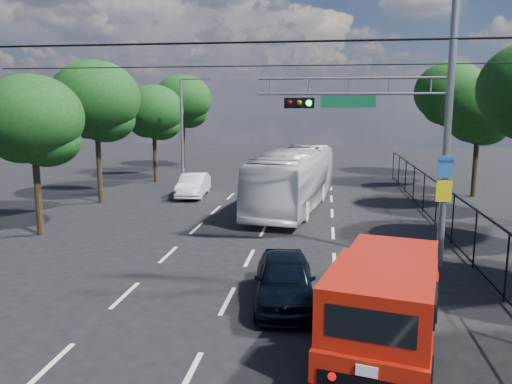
% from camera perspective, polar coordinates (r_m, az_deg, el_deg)
% --- Properties ---
extents(ground, '(120.00, 120.00, 0.00)m').
position_cam_1_polar(ground, '(10.74, -7.71, -20.23)').
color(ground, black).
rests_on(ground, ground).
extents(lane_markings, '(6.12, 38.00, 0.01)m').
position_cam_1_polar(lane_markings, '(23.69, 1.46, -3.24)').
color(lane_markings, beige).
rests_on(lane_markings, ground).
extents(signal_mast, '(6.43, 0.39, 9.50)m').
position_cam_1_polar(signal_mast, '(17.12, 17.18, 9.00)').
color(signal_mast, slate).
rests_on(signal_mast, ground).
extents(streetlight_left, '(2.09, 0.22, 7.08)m').
position_cam_1_polar(streetlight_left, '(32.22, -8.19, 7.21)').
color(streetlight_left, slate).
rests_on(streetlight_left, ground).
extents(utility_wires, '(22.00, 5.04, 0.74)m').
position_cam_1_polar(utility_wires, '(18.05, -0.40, 15.78)').
color(utility_wires, black).
rests_on(utility_wires, ground).
extents(fence_right, '(0.06, 34.03, 2.00)m').
position_cam_1_polar(fence_right, '(22.10, 20.88, -2.12)').
color(fence_right, black).
rests_on(fence_right, ground).
extents(tree_right_d, '(4.32, 4.32, 7.02)m').
position_cam_1_polar(tree_right_d, '(32.18, 24.14, 8.08)').
color(tree_right_d, black).
rests_on(tree_right_d, ground).
extents(tree_right_e, '(5.28, 5.28, 8.58)m').
position_cam_1_polar(tree_right_e, '(39.98, 21.36, 10.00)').
color(tree_right_e, black).
rests_on(tree_right_e, ground).
extents(tree_left_b, '(4.08, 4.08, 6.63)m').
position_cam_1_polar(tree_left_b, '(22.34, -24.08, 6.99)').
color(tree_left_b, black).
rests_on(tree_left_b, ground).
extents(tree_left_c, '(4.80, 4.80, 7.80)m').
position_cam_1_polar(tree_left_c, '(28.76, -17.78, 9.44)').
color(tree_left_c, black).
rests_on(tree_left_c, ground).
extents(tree_left_d, '(4.20, 4.20, 6.83)m').
position_cam_1_polar(tree_left_d, '(36.01, -11.59, 8.61)').
color(tree_left_d, black).
rests_on(tree_left_d, ground).
extents(tree_left_e, '(4.92, 4.92, 7.99)m').
position_cam_1_polar(tree_left_e, '(43.69, -8.33, 9.95)').
color(tree_left_e, black).
rests_on(tree_left_e, ground).
extents(red_pickup, '(3.28, 6.03, 2.14)m').
position_cam_1_polar(red_pickup, '(11.65, 14.65, -11.77)').
color(red_pickup, black).
rests_on(red_pickup, ground).
extents(navy_hatchback, '(2.02, 4.16, 1.37)m').
position_cam_1_polar(navy_hatchback, '(13.86, 3.27, -9.91)').
color(navy_hatchback, black).
rests_on(navy_hatchback, ground).
extents(white_bus, '(4.15, 11.50, 3.13)m').
position_cam_1_polar(white_bus, '(26.28, 4.31, 1.50)').
color(white_bus, silver).
rests_on(white_bus, ground).
extents(white_van, '(1.72, 4.22, 1.36)m').
position_cam_1_polar(white_van, '(30.04, -7.17, 0.79)').
color(white_van, silver).
rests_on(white_van, ground).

